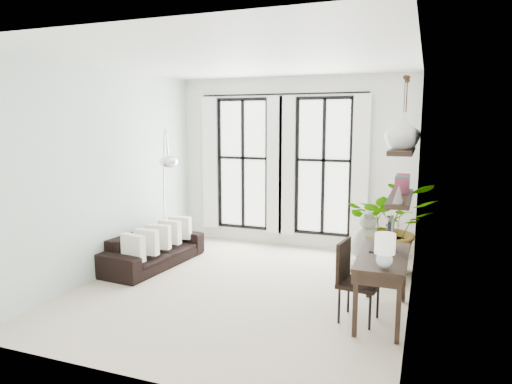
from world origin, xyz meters
The scene contains 16 objects.
floor centered at (0.00, 0.00, 0.00)m, with size 5.00×5.00×0.00m, color beige.
ceiling centered at (0.00, 0.00, 3.20)m, with size 5.00×5.00×0.00m, color white.
wall_left centered at (-2.25, 0.00, 1.60)m, with size 5.00×5.00×0.00m, color silver.
wall_right centered at (2.25, 0.00, 1.60)m, with size 5.00×5.00×0.00m, color white.
wall_back centered at (0.00, 2.50, 1.60)m, with size 4.50×4.50×0.00m, color white.
windows centered at (-0.20, 2.43, 1.56)m, with size 3.26×0.13×2.65m.
wall_shelves centered at (2.11, -0.29, 1.73)m, with size 0.25×1.30×0.60m.
sofa centered at (-1.80, 0.48, 0.28)m, with size 1.94×0.76×0.57m, color black.
throw_pillows centered at (-1.70, 0.48, 0.50)m, with size 0.40×1.52×0.40m.
plant centered at (1.88, 1.53, 0.75)m, with size 1.34×1.16×1.49m, color #2D7228.
desk centered at (1.95, -0.38, 0.74)m, with size 0.57×1.34×1.18m.
desk_chair centered at (1.61, -0.48, 0.55)m, with size 0.52×0.52×0.97m.
arc_lamp centered at (-1.69, 0.75, 1.70)m, with size 0.72×0.77×2.26m.
buddha centered at (1.56, 1.35, 0.41)m, with size 0.54×0.54×0.97m.
vase_a centered at (2.11, -0.58, 2.27)m, with size 0.37×0.37×0.38m, color white.
vase_b centered at (2.11, -0.18, 2.27)m, with size 0.37×0.37×0.38m, color white.
Camera 1 is at (2.38, -5.80, 2.37)m, focal length 32.00 mm.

